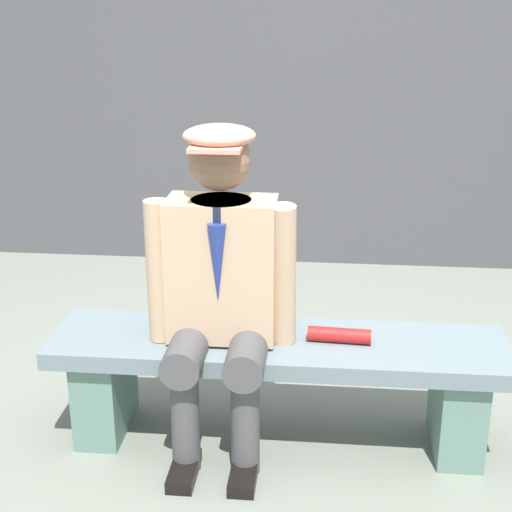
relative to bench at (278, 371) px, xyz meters
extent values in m
plane|color=gray|center=(0.00, 0.00, -0.31)|extent=(30.00, 30.00, 0.00)
cube|color=slate|center=(0.00, 0.00, 0.11)|extent=(1.82, 0.45, 0.07)
cube|color=slate|center=(-0.72, 0.00, -0.12)|extent=(0.18, 0.38, 0.38)
cube|color=slate|center=(0.72, 0.00, -0.12)|extent=(0.18, 0.38, 0.38)
cube|color=tan|center=(0.22, 0.00, 0.43)|extent=(0.42, 0.23, 0.56)
cylinder|color=#1E2338|center=(0.22, 0.00, 0.68)|extent=(0.23, 0.23, 0.06)
cone|color=navy|center=(0.22, 0.12, 0.50)|extent=(0.07, 0.07, 0.31)
sphere|color=#8C664C|center=(0.22, 0.02, 0.87)|extent=(0.23, 0.23, 0.23)
ellipsoid|color=tan|center=(0.22, 0.02, 0.96)|extent=(0.27, 0.27, 0.08)
cube|color=tan|center=(0.22, 0.13, 0.93)|extent=(0.19, 0.11, 0.02)
cylinder|color=#4C4C4E|center=(0.11, 0.12, 0.16)|extent=(0.15, 0.43, 0.15)
cylinder|color=#4C4C4E|center=(0.11, 0.25, -0.08)|extent=(0.11, 0.11, 0.46)
cube|color=black|center=(0.11, 0.31, -0.28)|extent=(0.10, 0.24, 0.05)
cylinder|color=tan|center=(-0.02, 0.04, 0.43)|extent=(0.11, 0.16, 0.58)
cylinder|color=#4C4C4E|center=(0.34, 0.12, 0.16)|extent=(0.15, 0.43, 0.15)
cylinder|color=#4C4C4E|center=(0.34, 0.25, -0.08)|extent=(0.11, 0.11, 0.46)
cube|color=black|center=(0.34, 0.31, -0.28)|extent=(0.10, 0.24, 0.05)
cylinder|color=tan|center=(0.46, 0.04, 0.43)|extent=(0.10, 0.11, 0.57)
cylinder|color=#B21E1E|center=(-0.24, 0.00, 0.17)|extent=(0.25, 0.08, 0.06)
cube|color=#4A4A4F|center=(0.00, -2.30, 0.60)|extent=(12.00, 0.24, 1.82)
camera|label=1|loc=(-0.18, 2.72, 1.45)|focal=52.83mm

